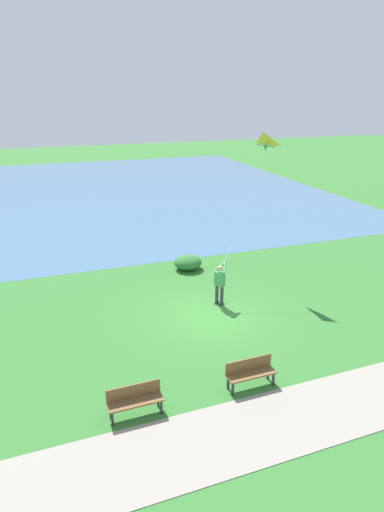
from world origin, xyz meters
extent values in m
plane|color=#33702D|center=(0.00, 0.00, 0.00)|extent=(120.00, 120.00, 0.00)
cube|color=#476B8E|center=(24.14, 4.00, 0.00)|extent=(36.00, 44.00, 0.01)
cube|color=gray|center=(-6.13, 2.00, 0.01)|extent=(2.98, 32.04, 0.02)
cube|color=#232328|center=(0.88, -0.60, 0.03)|extent=(0.23, 0.26, 0.06)
cylinder|color=#383842|center=(0.86, -0.59, 0.45)|extent=(0.14, 0.14, 0.82)
cube|color=#232328|center=(0.68, -0.75, 0.03)|extent=(0.23, 0.26, 0.06)
cylinder|color=#383842|center=(0.67, -0.73, 0.45)|extent=(0.14, 0.14, 0.82)
cube|color=#38894C|center=(0.77, -0.66, 1.16)|extent=(0.45, 0.41, 0.60)
sphere|color=#DBB28E|center=(0.77, -0.66, 1.62)|extent=(0.22, 0.22, 0.22)
ellipsoid|color=olive|center=(0.76, -0.65, 1.66)|extent=(0.31, 0.31, 0.13)
cylinder|color=#38894C|center=(0.97, -0.78, 1.61)|extent=(0.16, 0.56, 0.43)
cylinder|color=#38894C|center=(0.83, -0.89, 1.61)|extent=(0.54, 0.32, 0.43)
sphere|color=#DBB28E|center=(0.99, -0.96, 1.74)|extent=(0.10, 0.10, 0.10)
pyramid|color=yellow|center=(2.87, -3.43, 6.36)|extent=(1.19, 0.65, 0.57)
cone|color=green|center=(2.91, -3.58, 5.99)|extent=(0.25, 0.25, 0.22)
cylinder|color=black|center=(2.91, -3.58, 6.10)|extent=(1.04, 0.32, 0.02)
cylinder|color=silver|center=(1.95, -2.27, 3.84)|extent=(1.94, 2.63, 4.21)
cube|color=brown|center=(-4.50, 0.53, 0.45)|extent=(0.47, 1.51, 0.05)
cube|color=brown|center=(-4.31, 0.53, 0.68)|extent=(0.07, 1.50, 0.40)
cube|color=#2D2D33|center=(-4.65, -0.14, 0.23)|extent=(0.06, 0.06, 0.45)
cube|color=#2D2D33|center=(-4.33, -0.14, 0.23)|extent=(0.06, 0.06, 0.45)
cube|color=#2D2D33|center=(-4.68, 1.20, 0.23)|extent=(0.06, 0.06, 0.45)
cube|color=#2D2D33|center=(-4.36, 1.20, 0.23)|extent=(0.06, 0.06, 0.45)
cube|color=brown|center=(-4.57, 4.03, 0.45)|extent=(0.47, 1.51, 0.05)
cube|color=brown|center=(-4.38, 4.03, 0.68)|extent=(0.07, 1.50, 0.40)
cube|color=#2D2D33|center=(-4.72, 3.36, 0.23)|extent=(0.06, 0.06, 0.45)
cube|color=#2D2D33|center=(-4.40, 3.36, 0.23)|extent=(0.06, 0.06, 0.45)
cube|color=#2D2D33|center=(-4.74, 4.70, 0.23)|extent=(0.06, 0.06, 0.45)
cube|color=#2D2D33|center=(-4.42, 4.70, 0.23)|extent=(0.06, 0.06, 0.45)
ellipsoid|color=#2D7033|center=(4.82, -0.68, 0.35)|extent=(1.28, 1.38, 0.71)
camera|label=1|loc=(-14.00, 5.73, 8.28)|focal=30.29mm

